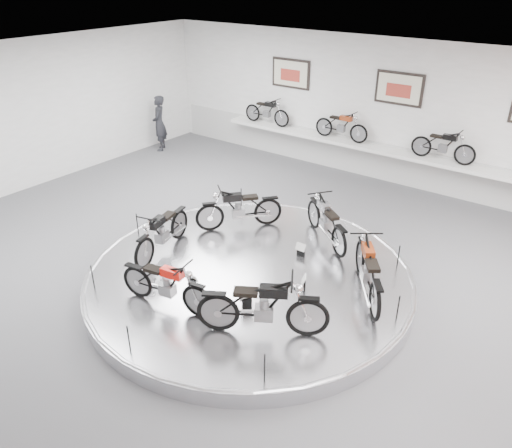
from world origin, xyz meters
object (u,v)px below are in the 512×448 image
Objects in this scene: bike_c at (239,208)px; bike_d at (162,231)px; display_platform at (249,277)px; bike_a at (368,270)px; bike_b at (326,221)px; visitor at (159,123)px; shelf at (387,151)px; bike_e at (166,284)px; bike_f at (263,306)px.

bike_d is at bearing 21.96° from bike_c.
bike_a reaches higher than display_platform.
bike_b is 1.99m from bike_c.
visitor reaches higher than bike_a.
visitor reaches higher than shelf.
bike_e is (-0.46, -8.17, -0.23)m from shelf.
display_platform is 6.46m from shelf.
bike_a is at bearing 17.37° from display_platform.
bike_d reaches higher than shelf.
bike_e is at bearing 55.41° from bike_c.
bike_b is at bearing 14.92° from bike_a.
bike_d reaches higher than bike_e.
bike_a is at bearing 33.09° from bike_e.
bike_f reaches higher than bike_c.
bike_b is 0.92× the size of bike_f.
bike_b is at bearing 64.56° from bike_e.
bike_c reaches higher than shelf.
bike_e is at bearing 34.35° from bike_d.
bike_c is at bearing 95.53° from bike_e.
display_platform is 3.62× the size of bike_a.
bike_d is 3.31m from bike_f.
bike_d is at bearing 8.85° from visitor.
bike_b reaches higher than display_platform.
bike_b is at bearing 70.89° from bike_f.
bike_e is at bearing 110.94° from bike_b.
display_platform is 8.77m from visitor.
bike_f is at bearing 120.60° from bike_a.
bike_f is at bearing -80.43° from shelf.
shelf is 6.12m from bike_a.
bike_e reaches higher than shelf.
bike_e is at bearing 9.14° from visitor.
bike_f is (1.76, 0.42, 0.06)m from bike_e.
bike_b reaches higher than bike_e.
bike_d is (-4.07, -1.17, -0.03)m from bike_a.
shelf is 7.85m from bike_f.
bike_f reaches higher than bike_e.
bike_d is at bearing 69.82° from bike_a.
display_platform is 2.14m from bike_b.
shelf is at bearing -15.41° from bike_a.
shelf is 7.15m from bike_d.
visitor is at bearing 114.03° from bike_f.
visitor is (-9.57, 3.97, 0.10)m from bike_a.
bike_d is 0.91× the size of visitor.
display_platform is 2.37m from bike_a.
visitor is at bearing -147.07° from bike_d.
bike_c reaches higher than bike_e.
bike_a is at bearing 91.97° from bike_d.
shelf is at bearing -154.37° from bike_c.
bike_f reaches higher than shelf.
bike_f is (0.72, -3.30, 0.04)m from bike_b.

